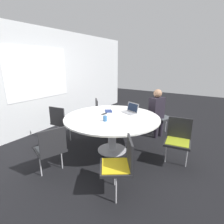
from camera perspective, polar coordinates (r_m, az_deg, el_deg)
ground_plane at (r=3.86m, az=0.00°, el=-12.30°), size 16.00×16.00×0.00m
wall_back at (r=5.02m, az=-22.77°, el=9.34°), size 8.00×0.07×2.70m
conference_table at (r=3.60m, az=0.00°, el=-3.19°), size 1.94×1.94×0.76m
chair_0 at (r=4.74m, az=15.49°, el=-0.81°), size 0.57×0.56×0.85m
chair_1 at (r=4.85m, az=-3.49°, el=0.15°), size 0.61×0.61×0.85m
chair_2 at (r=4.29m, az=-16.20°, el=-2.64°), size 0.47×0.49×0.85m
chair_3 at (r=3.05m, az=-19.28°, el=-10.72°), size 0.56×0.55×0.85m
chair_4 at (r=2.49m, az=2.75°, el=-16.13°), size 0.60×0.60×0.85m
chair_5 at (r=3.42m, az=20.78°, el=-7.87°), size 0.47×0.49×0.85m
person_0 at (r=4.46m, az=14.51°, el=0.82°), size 0.42×0.35×1.20m
laptop at (r=3.85m, az=6.17°, el=0.56°), size 0.34×0.39×0.21m
spiral_notebook at (r=3.94m, az=-1.16°, el=0.31°), size 0.26×0.25×0.02m
coffee_cup at (r=3.30m, az=-2.27°, el=-2.13°), size 0.08×0.08×0.10m
cell_phone at (r=3.75m, az=-2.59°, el=-0.61°), size 0.15×0.08×0.01m
handbag at (r=4.12m, az=-20.07°, el=-9.28°), size 0.36×0.16×0.28m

